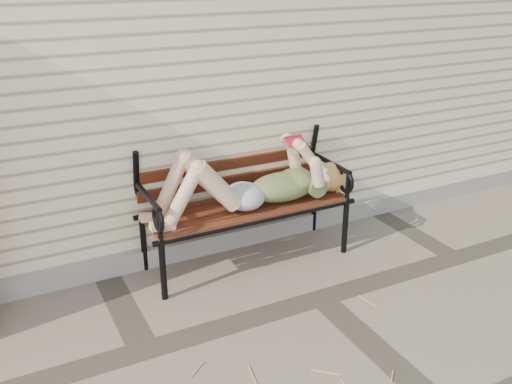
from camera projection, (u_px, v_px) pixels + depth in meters
ground at (321, 298)px, 3.94m from camera, size 80.00×80.00×0.00m
house_wall at (167, 29)px, 5.83m from camera, size 8.00×4.00×3.00m
foundation_strip at (257, 232)px, 4.71m from camera, size 8.00×0.10×0.15m
garden_bench at (241, 182)px, 4.28m from camera, size 1.69×0.67×1.09m
reading_woman at (250, 183)px, 4.16m from camera, size 1.60×0.36×0.50m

